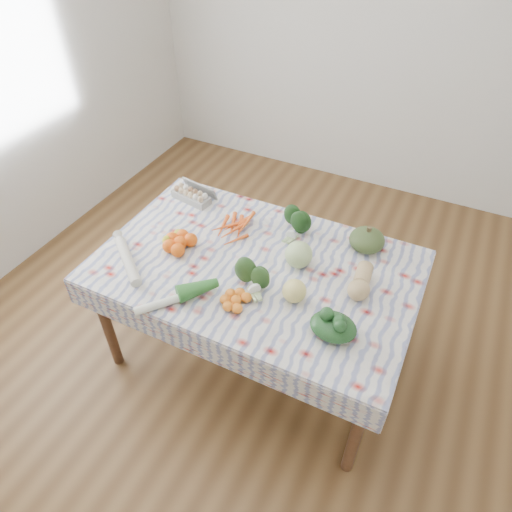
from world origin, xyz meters
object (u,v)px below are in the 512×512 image
Objects in this scene: dining_table at (256,276)px; cabbage at (299,255)px; kabocha_squash at (367,240)px; egg_carton at (191,196)px; butternut_squash at (361,280)px; grapefruit at (294,291)px.

dining_table is 0.27m from cabbage.
egg_carton is at bearing -178.44° from kabocha_squash.
dining_table is at bearing -154.86° from cabbage.
egg_carton is 1.34× the size of kabocha_squash.
kabocha_squash is 0.82× the size of butternut_squash.
cabbage is 0.61× the size of butternut_squash.
butternut_squash reaches higher than dining_table.
cabbage is at bearing -134.85° from kabocha_squash.
grapefruit is (0.89, -0.49, 0.02)m from egg_carton.
grapefruit is at bearing -111.62° from kabocha_squash.
cabbage reaches higher than butternut_squash.
kabocha_squash is 0.56m from grapefruit.
butternut_squash is 0.34m from grapefruit.
kabocha_squash is at bearing 96.17° from butternut_squash.
kabocha_squash is at bearing 68.38° from grapefruit.
egg_carton is at bearing 151.25° from grapefruit.
cabbage is at bearing 171.21° from butternut_squash.
egg_carton is at bearing 162.80° from cabbage.
cabbage is (-0.28, -0.28, 0.01)m from kabocha_squash.
cabbage is 0.25m from grapefruit.
grapefruit is (0.08, -0.24, -0.01)m from cabbage.
butternut_squash is (0.06, -0.30, -0.01)m from kabocha_squash.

